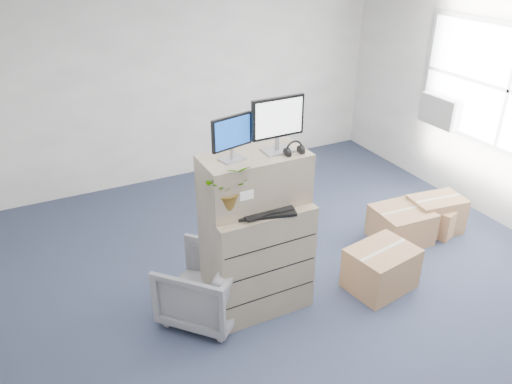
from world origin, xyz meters
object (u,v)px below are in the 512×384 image
at_px(potted_plant, 227,193).
at_px(water_bottle, 265,188).
at_px(monitor_left, 232,136).
at_px(monitor_right, 278,122).
at_px(filing_cabinet_lower, 257,256).
at_px(office_chair, 203,284).
at_px(keyboard, 266,212).

bearing_deg(potted_plant, water_bottle, 15.49).
bearing_deg(monitor_left, monitor_right, -14.67).
bearing_deg(monitor_left, filing_cabinet_lower, -24.05).
height_order(monitor_left, office_chair, monitor_left).
xyz_separation_m(keyboard, potted_plant, (-0.33, 0.08, 0.24)).
bearing_deg(monitor_right, filing_cabinet_lower, -172.99).
bearing_deg(keyboard, filing_cabinet_lower, 105.85).
relative_size(monitor_right, keyboard, 0.96).
xyz_separation_m(monitor_left, office_chair, (-0.33, 0.03, -1.47)).
height_order(filing_cabinet_lower, potted_plant, potted_plant).
xyz_separation_m(filing_cabinet_lower, potted_plant, (-0.33, -0.08, 0.82)).
distance_m(monitor_right, water_bottle, 0.64).
height_order(monitor_left, keyboard, monitor_left).
bearing_deg(monitor_right, water_bottle, 175.80).
bearing_deg(monitor_right, potted_plant, -169.68).
xyz_separation_m(monitor_left, potted_plant, (-0.11, -0.12, -0.46)).
height_order(keyboard, office_chair, keyboard).
distance_m(monitor_left, monitor_right, 0.44).
bearing_deg(monitor_left, water_bottle, -14.01).
bearing_deg(potted_plant, monitor_left, 47.37).
distance_m(monitor_left, water_bottle, 0.65).
bearing_deg(potted_plant, filing_cabinet_lower, 13.86).
height_order(monitor_right, office_chair, monitor_right).
relative_size(monitor_left, keyboard, 0.76).
bearing_deg(monitor_right, office_chair, 175.88).
bearing_deg(water_bottle, office_chair, 177.28).
relative_size(filing_cabinet_lower, office_chair, 1.51).
relative_size(filing_cabinet_lower, water_bottle, 3.95).
relative_size(monitor_left, monitor_right, 0.79).
height_order(filing_cabinet_lower, monitor_right, monitor_right).
bearing_deg(water_bottle, filing_cabinet_lower, -159.36).
xyz_separation_m(monitor_right, water_bottle, (-0.12, 0.01, -0.62)).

